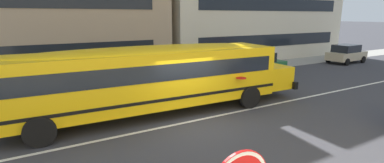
% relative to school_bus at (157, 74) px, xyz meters
% --- Properties ---
extents(ground_plane, '(400.00, 400.00, 0.00)m').
position_rel_school_bus_xyz_m(ground_plane, '(0.69, -1.59, -1.74)').
color(ground_plane, '#38383D').
extents(sidewalk_far, '(120.00, 3.00, 0.01)m').
position_rel_school_bus_xyz_m(sidewalk_far, '(0.69, 6.68, -1.74)').
color(sidewalk_far, gray).
rests_on(sidewalk_far, ground_plane).
extents(lane_centreline, '(110.00, 0.16, 0.01)m').
position_rel_school_bus_xyz_m(lane_centreline, '(0.69, -1.59, -1.74)').
color(lane_centreline, silver).
rests_on(lane_centreline, ground_plane).
extents(school_bus, '(13.22, 3.42, 2.94)m').
position_rel_school_bus_xyz_m(school_bus, '(0.00, 0.00, 0.00)').
color(school_bus, yellow).
rests_on(school_bus, ground_plane).
extents(parked_car_green_beside_sign, '(3.91, 1.90, 1.64)m').
position_rel_school_bus_xyz_m(parked_car_green_beside_sign, '(9.25, 3.82, -0.90)').
color(parked_car_green_beside_sign, '#236038').
rests_on(parked_car_green_beside_sign, ground_plane).
extents(parked_car_beige_by_lamppost, '(3.97, 2.03, 1.64)m').
position_rel_school_bus_xyz_m(parked_car_beige_by_lamppost, '(19.97, 4.09, -0.90)').
color(parked_car_beige_by_lamppost, '#C1B28E').
rests_on(parked_car_beige_by_lamppost, ground_plane).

